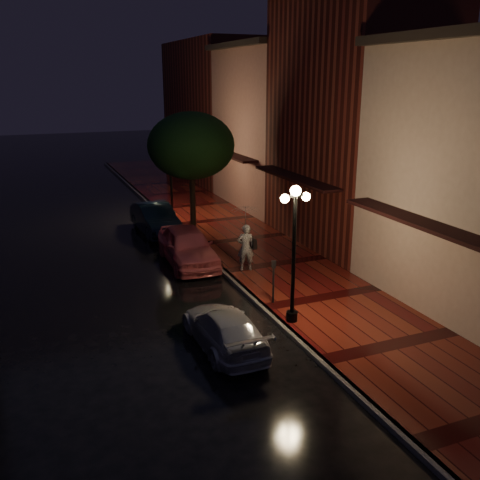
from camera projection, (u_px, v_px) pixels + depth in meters
name	position (u px, v px, depth m)	size (l,w,h in m)	color
ground	(225.00, 274.00, 21.12)	(120.00, 120.00, 0.00)	black
sidewalk	(276.00, 265.00, 21.92)	(4.50, 60.00, 0.15)	#420B0B
curb	(225.00, 273.00, 21.10)	(0.25, 60.00, 0.15)	#595451
storefront_mid	(355.00, 123.00, 23.82)	(5.00, 8.00, 11.00)	#511914
storefront_far	(276.00, 130.00, 31.19)	(5.00, 8.00, 9.00)	#8C5951
storefront_extra	(217.00, 111.00, 39.89)	(5.00, 12.00, 10.00)	#511914
streetlamp_near	(294.00, 246.00, 16.06)	(0.96, 0.36, 4.31)	black
streetlamp_far	(171.00, 172.00, 28.45)	(0.96, 0.36, 4.31)	black
street_tree	(191.00, 148.00, 25.40)	(4.16, 4.16, 5.80)	black
pink_car	(188.00, 246.00, 22.06)	(1.85, 4.61, 1.57)	#CB535B
navy_car	(155.00, 219.00, 26.49)	(1.56, 4.46, 1.47)	black
silver_car	(224.00, 329.00, 15.31)	(1.60, 3.95, 1.15)	#A8A8B0
woman_with_umbrella	(246.00, 228.00, 20.70)	(1.08, 1.10, 2.61)	white
parking_meter	(273.00, 277.00, 17.88)	(0.15, 0.13, 1.49)	black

